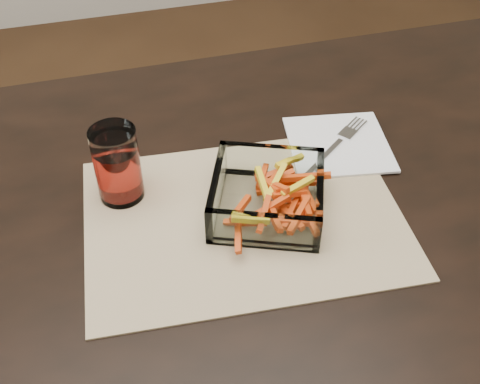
# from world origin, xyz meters

# --- Properties ---
(dining_table) EXTENTS (1.60, 0.90, 0.75)m
(dining_table) POSITION_xyz_m (0.00, 0.00, 0.66)
(dining_table) COLOR black
(dining_table) RESTS_ON ground
(placemat) EXTENTS (0.47, 0.36, 0.00)m
(placemat) POSITION_xyz_m (0.04, -0.00, 0.75)
(placemat) COLOR tan
(placemat) RESTS_ON dining_table
(glass_bowl) EXTENTS (0.20, 0.20, 0.06)m
(glass_bowl) POSITION_xyz_m (0.08, 0.00, 0.78)
(glass_bowl) COLOR white
(glass_bowl) RESTS_ON placemat
(tumbler) EXTENTS (0.07, 0.07, 0.12)m
(tumbler) POSITION_xyz_m (-0.12, 0.09, 0.81)
(tumbler) COLOR white
(tumbler) RESTS_ON placemat
(napkin) EXTENTS (0.18, 0.18, 0.00)m
(napkin) POSITION_xyz_m (0.24, 0.11, 0.76)
(napkin) COLOR white
(napkin) RESTS_ON placemat
(fork) EXTENTS (0.15, 0.12, 0.00)m
(fork) POSITION_xyz_m (0.24, 0.11, 0.76)
(fork) COLOR silver
(fork) RESTS_ON napkin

